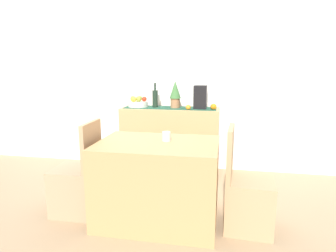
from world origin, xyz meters
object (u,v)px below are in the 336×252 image
(potted_plant, at_px, (175,93))
(coffee_cup, at_px, (166,136))
(wine_bottle, at_px, (155,98))
(chair_near_window, at_px, (77,186))
(chair_by_corner, at_px, (247,200))
(dining_table, at_px, (158,182))
(sideboard_console, at_px, (170,140))
(coffee_maker, at_px, (200,97))
(fruit_bowl, at_px, (138,104))

(potted_plant, distance_m, coffee_cup, 1.25)
(wine_bottle, relative_size, chair_near_window, 0.36)
(coffee_cup, bearing_deg, wine_bottle, 107.65)
(chair_by_corner, bearing_deg, dining_table, -179.92)
(sideboard_console, xyz_separation_m, potted_plant, (0.07, -0.00, 0.62))
(coffee_maker, height_order, potted_plant, potted_plant)
(dining_table, relative_size, chair_near_window, 1.18)
(potted_plant, bearing_deg, coffee_cup, -84.28)
(coffee_maker, bearing_deg, wine_bottle, -180.00)
(sideboard_console, relative_size, dining_table, 1.19)
(coffee_maker, relative_size, chair_near_window, 0.33)
(sideboard_console, height_order, chair_near_window, chair_near_window)
(sideboard_console, xyz_separation_m, chair_near_window, (-0.68, -1.28, -0.17))
(dining_table, height_order, chair_near_window, chair_near_window)
(fruit_bowl, height_order, chair_by_corner, fruit_bowl)
(sideboard_console, distance_m, potted_plant, 0.63)
(potted_plant, height_order, coffee_cup, potted_plant)
(wine_bottle, height_order, coffee_cup, wine_bottle)
(sideboard_console, relative_size, fruit_bowl, 4.89)
(sideboard_console, relative_size, chair_by_corner, 1.41)
(dining_table, xyz_separation_m, coffee_cup, (0.07, 0.06, 0.41))
(fruit_bowl, relative_size, chair_near_window, 0.29)
(sideboard_console, height_order, coffee_cup, sideboard_console)
(coffee_cup, relative_size, chair_by_corner, 0.09)
(sideboard_console, distance_m, fruit_bowl, 0.64)
(fruit_bowl, distance_m, chair_near_window, 1.45)
(wine_bottle, height_order, dining_table, wine_bottle)
(fruit_bowl, height_order, coffee_maker, coffee_maker)
(fruit_bowl, xyz_separation_m, chair_by_corner, (1.35, -1.28, -0.64))
(potted_plant, xyz_separation_m, dining_table, (0.05, -1.28, -0.69))
(coffee_maker, xyz_separation_m, chair_near_window, (-1.07, -1.28, -0.75))
(potted_plant, distance_m, chair_near_window, 1.68)
(coffee_maker, height_order, dining_table, coffee_maker)
(wine_bottle, bearing_deg, chair_by_corner, -48.90)
(dining_table, bearing_deg, coffee_cup, 43.33)
(wine_bottle, bearing_deg, chair_near_window, -110.40)
(potted_plant, xyz_separation_m, chair_near_window, (-0.74, -1.28, -0.79))
(sideboard_console, bearing_deg, potted_plant, -0.00)
(wine_bottle, bearing_deg, sideboard_console, 0.00)
(chair_near_window, bearing_deg, chair_by_corner, 0.02)
(potted_plant, bearing_deg, fruit_bowl, 180.00)
(coffee_maker, bearing_deg, sideboard_console, 180.00)
(fruit_bowl, bearing_deg, coffee_cup, -62.96)
(fruit_bowl, xyz_separation_m, chair_near_window, (-0.24, -1.28, -0.64))
(fruit_bowl, bearing_deg, potted_plant, -0.00)
(potted_plant, height_order, dining_table, potted_plant)
(wine_bottle, bearing_deg, potted_plant, 0.00)
(coffee_maker, distance_m, dining_table, 1.46)
(coffee_maker, xyz_separation_m, dining_table, (-0.27, -1.28, -0.65))
(dining_table, distance_m, chair_near_window, 0.80)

